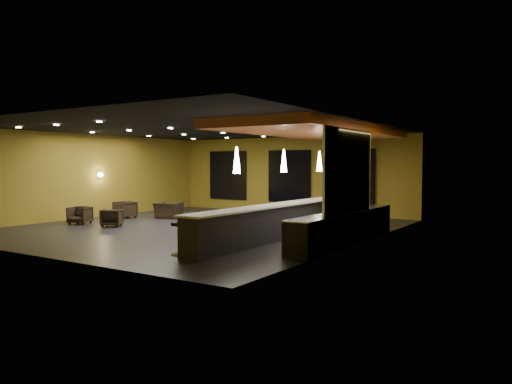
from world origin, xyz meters
The scene contains 35 objects.
floor centered at (0.00, 0.00, -0.05)m, with size 12.00×13.00×0.10m, color black.
ceiling centered at (0.00, 0.00, 3.55)m, with size 12.00×13.00×0.10m, color black.
wall_back centered at (0.00, 6.55, 1.75)m, with size 12.00×0.10×3.50m, color olive.
wall_front centered at (0.00, -6.55, 1.75)m, with size 12.00×0.10×3.50m, color olive.
wall_left centered at (-6.05, 0.00, 1.75)m, with size 0.10×13.00×3.50m, color olive.
wall_right centered at (6.05, 0.00, 1.75)m, with size 0.10×13.00×3.50m, color olive.
wood_soffit centered at (4.00, 1.00, 3.36)m, with size 3.60×8.00×0.28m, color #AE5C33.
window_left centered at (-3.50, 6.44, 1.70)m, with size 2.20×0.06×2.40m, color black.
window_center centered at (0.00, 6.44, 1.70)m, with size 2.20×0.06×2.40m, color black.
window_right centered at (3.00, 6.44, 1.70)m, with size 2.20×0.06×2.40m, color black.
tile_backsplash centered at (5.96, -1.00, 2.00)m, with size 0.06×3.20×2.40m, color white.
bar_counter centered at (3.65, -1.00, 0.50)m, with size 0.60×8.00×1.00m, color black.
bar_top centered at (3.65, -1.00, 1.02)m, with size 0.78×8.10×0.05m, color beige.
prep_counter centered at (5.65, -0.50, 0.43)m, with size 0.70×6.00×0.86m, color black.
prep_top centered at (5.65, -0.50, 0.89)m, with size 0.72×6.00×0.03m, color silver.
wall_shelf_lower centered at (5.82, -1.20, 1.60)m, with size 0.30×1.50×0.03m, color silver.
wall_shelf_upper centered at (5.82, -1.20, 2.05)m, with size 0.30×1.50×0.03m, color silver.
column centered at (3.65, 3.60, 1.75)m, with size 0.60×0.60×3.50m, color #A38924.
wall_sconce centered at (-5.88, 0.50, 1.80)m, with size 0.22×0.22×0.22m, color #FFE5B2.
pendant_0 centered at (3.65, -3.00, 2.35)m, with size 0.20×0.20×0.70m, color white.
pendant_1 centered at (3.65, -0.50, 2.35)m, with size 0.20×0.20×0.70m, color white.
pendant_2 centered at (3.65, 2.00, 2.35)m, with size 0.20×0.20×0.70m, color white.
staff_a centered at (4.55, 1.35, 0.81)m, with size 0.59×0.39×1.62m, color black.
staff_b centered at (4.90, 2.43, 0.78)m, with size 0.76×0.59×1.56m, color black.
staff_c centered at (5.11, 2.11, 0.77)m, with size 0.75×0.49×1.54m, color black.
armchair_a centered at (-4.48, -1.66, 0.33)m, with size 0.71×0.73×0.66m, color black.
armchair_b centered at (-2.89, -1.51, 0.32)m, with size 0.68×0.70×0.64m, color black.
armchair_c centered at (-4.64, 0.71, 0.35)m, with size 0.75×0.78×0.71m, color black.
armchair_d centered at (-3.08, 1.66, 0.33)m, with size 1.02×0.89×0.66m, color black.
bar_stool_0 centered at (2.95, -4.50, 0.52)m, with size 0.41×0.41×0.81m.
bar_stool_1 centered at (2.98, -3.05, 0.50)m, with size 0.40×0.40×0.78m.
bar_stool_2 centered at (2.75, -1.58, 0.55)m, with size 0.44×0.44×0.86m.
bar_stool_3 centered at (2.93, -0.27, 0.48)m, with size 0.38×0.38×0.76m.
bar_stool_4 centered at (2.80, 0.89, 0.49)m, with size 0.39×0.39×0.77m.
bar_stool_5 centered at (2.87, 2.40, 0.49)m, with size 0.39×0.39×0.76m.
Camera 1 is at (11.17, -13.74, 2.24)m, focal length 35.00 mm.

